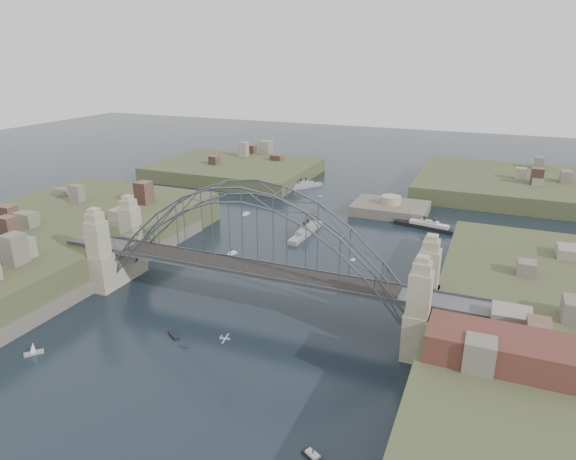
{
  "coord_description": "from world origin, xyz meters",
  "views": [
    {
      "loc": [
        39.53,
        -76.82,
        46.58
      ],
      "look_at": [
        0.0,
        18.0,
        10.0
      ],
      "focal_mm": 31.41,
      "sensor_mm": 36.0,
      "label": 1
    }
  ],
  "objects_px": {
    "wharf_shed": "(506,350)",
    "ocean_liner": "(429,227)",
    "naval_cruiser_far": "(303,186)",
    "naval_cruiser_near": "(306,232)",
    "fort_island": "(390,214)",
    "bridge": "(250,248)"
  },
  "relations": [
    {
      "from": "fort_island",
      "to": "naval_cruiser_far",
      "type": "height_order",
      "value": "fort_island"
    },
    {
      "from": "bridge",
      "to": "fort_island",
      "type": "relative_size",
      "value": 3.82
    },
    {
      "from": "bridge",
      "to": "ocean_liner",
      "type": "relative_size",
      "value": 4.24
    },
    {
      "from": "wharf_shed",
      "to": "ocean_liner",
      "type": "distance_m",
      "value": 76.45
    },
    {
      "from": "fort_island",
      "to": "naval_cruiser_near",
      "type": "xyz_separation_m",
      "value": [
        -16.93,
        -27.56,
        1.19
      ]
    },
    {
      "from": "naval_cruiser_near",
      "to": "naval_cruiser_far",
      "type": "relative_size",
      "value": 1.39
    },
    {
      "from": "naval_cruiser_far",
      "to": "naval_cruiser_near",
      "type": "bearing_deg",
      "value": -68.19
    },
    {
      "from": "fort_island",
      "to": "wharf_shed",
      "type": "xyz_separation_m",
      "value": [
        32.0,
        -84.0,
        10.34
      ]
    },
    {
      "from": "naval_cruiser_far",
      "to": "bridge",
      "type": "bearing_deg",
      "value": -75.28
    },
    {
      "from": "wharf_shed",
      "to": "naval_cruiser_far",
      "type": "distance_m",
      "value": 122.11
    },
    {
      "from": "wharf_shed",
      "to": "ocean_liner",
      "type": "relative_size",
      "value": 1.01
    },
    {
      "from": "naval_cruiser_far",
      "to": "ocean_liner",
      "type": "distance_m",
      "value": 55.64
    },
    {
      "from": "bridge",
      "to": "ocean_liner",
      "type": "distance_m",
      "value": 65.51
    },
    {
      "from": "naval_cruiser_near",
      "to": "naval_cruiser_far",
      "type": "xyz_separation_m",
      "value": [
        -18.09,
        45.21,
        -0.07
      ]
    },
    {
      "from": "fort_island",
      "to": "naval_cruiser_near",
      "type": "bearing_deg",
      "value": -121.56
    },
    {
      "from": "wharf_shed",
      "to": "naval_cruiser_near",
      "type": "bearing_deg",
      "value": 130.93
    },
    {
      "from": "naval_cruiser_near",
      "to": "ocean_liner",
      "type": "xyz_separation_m",
      "value": [
        29.87,
        17.02,
        -0.1
      ]
    },
    {
      "from": "fort_island",
      "to": "wharf_shed",
      "type": "distance_m",
      "value": 90.48
    },
    {
      "from": "fort_island",
      "to": "ocean_liner",
      "type": "xyz_separation_m",
      "value": [
        12.94,
        -10.54,
        1.09
      ]
    },
    {
      "from": "wharf_shed",
      "to": "naval_cruiser_near",
      "type": "height_order",
      "value": "wharf_shed"
    },
    {
      "from": "naval_cruiser_far",
      "to": "ocean_liner",
      "type": "xyz_separation_m",
      "value": [
        47.96,
        -28.19,
        -0.03
      ]
    },
    {
      "from": "bridge",
      "to": "fort_island",
      "type": "xyz_separation_m",
      "value": [
        12.0,
        70.0,
        -12.66
      ]
    }
  ]
}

